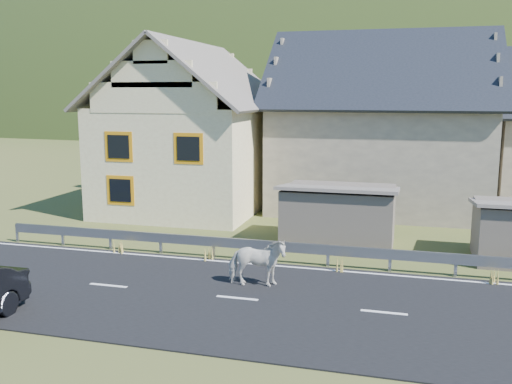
% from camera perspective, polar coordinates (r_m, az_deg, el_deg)
% --- Properties ---
extents(ground, '(160.00, 160.00, 0.00)m').
position_cam_1_polar(ground, '(15.53, 12.67, -11.82)').
color(ground, '#3D4C1F').
rests_on(ground, ground).
extents(road, '(60.00, 7.00, 0.04)m').
position_cam_1_polar(road, '(15.53, 12.68, -11.75)').
color(road, black).
rests_on(road, ground).
extents(lane_markings, '(60.00, 6.60, 0.01)m').
position_cam_1_polar(lane_markings, '(15.52, 12.68, -11.66)').
color(lane_markings, silver).
rests_on(lane_markings, road).
extents(guardrail, '(28.10, 0.09, 0.75)m').
position_cam_1_polar(guardrail, '(18.84, 13.28, -6.14)').
color(guardrail, '#93969B').
rests_on(guardrail, ground).
extents(shed_left, '(4.30, 3.30, 2.40)m').
position_cam_1_polar(shed_left, '(21.59, 8.31, -2.46)').
color(shed_left, '#6F6356').
rests_on(shed_left, ground).
extents(house_cream, '(7.80, 9.80, 8.30)m').
position_cam_1_polar(house_cream, '(28.48, -6.42, 7.18)').
color(house_cream, '#F3E7B2').
rests_on(house_cream, ground).
extents(house_stone_a, '(10.80, 9.80, 8.90)m').
position_cam_1_polar(house_stone_a, '(29.50, 12.48, 7.65)').
color(house_stone_a, tan).
rests_on(house_stone_a, ground).
extents(mountain, '(440.00, 280.00, 260.00)m').
position_cam_1_polar(mountain, '(196.19, 16.45, 2.00)').
color(mountain, '#1F350F').
rests_on(mountain, ground).
extents(conifer_patch, '(76.00, 50.00, 28.00)m').
position_cam_1_polar(conifer_patch, '(136.25, -8.91, 9.95)').
color(conifer_patch, black).
rests_on(conifer_patch, ground).
extents(horse, '(1.07, 1.83, 1.46)m').
position_cam_1_polar(horse, '(16.86, 0.08, -7.05)').
color(horse, beige).
rests_on(horse, road).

